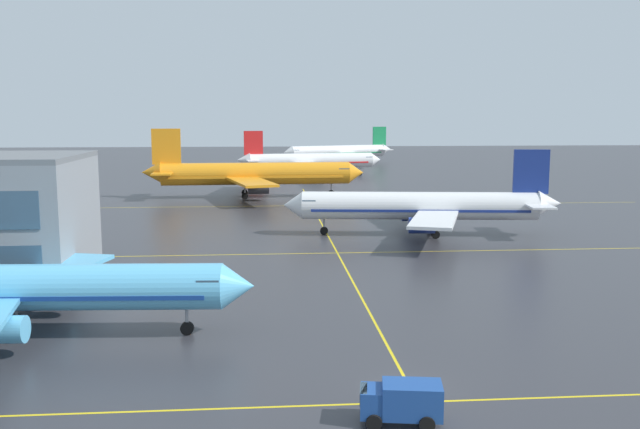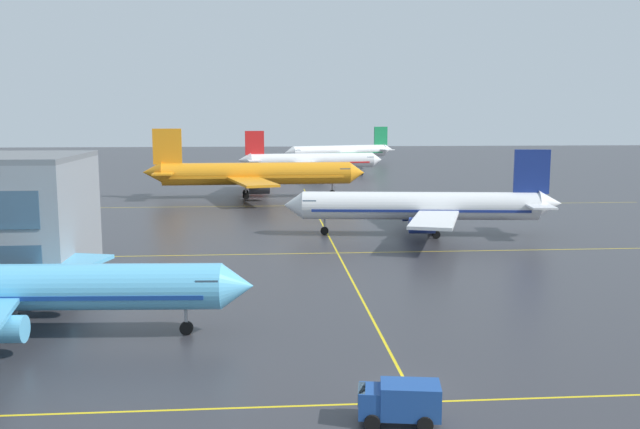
{
  "view_description": "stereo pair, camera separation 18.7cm",
  "coord_description": "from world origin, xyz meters",
  "px_view_note": "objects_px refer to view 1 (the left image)",
  "views": [
    {
      "loc": [
        -8.25,
        -37.49,
        15.54
      ],
      "look_at": [
        -2.74,
        29.85,
        5.77
      ],
      "focal_mm": 39.12,
      "sensor_mm": 36.0,
      "label": 1
    },
    {
      "loc": [
        -8.06,
        -37.51,
        15.54
      ],
      "look_at": [
        -2.74,
        29.85,
        5.77
      ],
      "focal_mm": 39.12,
      "sensor_mm": 36.0,
      "label": 2
    }
  ],
  "objects_px": {
    "airliner_far_left_stand": "(310,161)",
    "airliner_far_right_stand": "(340,152)",
    "airliner_front_gate": "(19,288)",
    "airliner_third_row": "(253,174)",
    "service_truck_red_van": "(401,401)",
    "airliner_second_row": "(423,206)"
  },
  "relations": [
    {
      "from": "airliner_far_right_stand",
      "to": "service_truck_red_van",
      "type": "bearing_deg",
      "value": -95.3
    },
    {
      "from": "service_truck_red_van",
      "to": "airliner_third_row",
      "type": "bearing_deg",
      "value": 95.09
    },
    {
      "from": "airliner_third_row",
      "to": "service_truck_red_van",
      "type": "bearing_deg",
      "value": -84.91
    },
    {
      "from": "airliner_front_gate",
      "to": "service_truck_red_van",
      "type": "relative_size",
      "value": 7.48
    },
    {
      "from": "airliner_front_gate",
      "to": "service_truck_red_van",
      "type": "bearing_deg",
      "value": -33.72
    },
    {
      "from": "airliner_far_left_stand",
      "to": "airliner_far_right_stand",
      "type": "distance_m",
      "value": 44.28
    },
    {
      "from": "airliner_far_right_stand",
      "to": "airliner_front_gate",
      "type": "bearing_deg",
      "value": -103.74
    },
    {
      "from": "airliner_second_row",
      "to": "airliner_far_left_stand",
      "type": "xyz_separation_m",
      "value": [
        -8.85,
        86.51,
        0.12
      ]
    },
    {
      "from": "airliner_third_row",
      "to": "airliner_far_right_stand",
      "type": "xyz_separation_m",
      "value": [
        25.72,
        85.83,
        -0.46
      ]
    },
    {
      "from": "airliner_far_left_stand",
      "to": "service_truck_red_van",
      "type": "bearing_deg",
      "value": -91.94
    },
    {
      "from": "service_truck_red_van",
      "to": "airliner_front_gate",
      "type": "bearing_deg",
      "value": 146.28
    },
    {
      "from": "airliner_second_row",
      "to": "airliner_third_row",
      "type": "height_order",
      "value": "airliner_third_row"
    },
    {
      "from": "airliner_front_gate",
      "to": "service_truck_red_van",
      "type": "distance_m",
      "value": 28.86
    },
    {
      "from": "airliner_front_gate",
      "to": "airliner_far_right_stand",
      "type": "relative_size",
      "value": 0.9
    },
    {
      "from": "airliner_far_left_stand",
      "to": "airliner_far_right_stand",
      "type": "height_order",
      "value": "airliner_far_right_stand"
    },
    {
      "from": "airliner_far_left_stand",
      "to": "airliner_far_right_stand",
      "type": "relative_size",
      "value": 1.02
    },
    {
      "from": "airliner_front_gate",
      "to": "airliner_far_left_stand",
      "type": "distance_m",
      "value": 128.12
    },
    {
      "from": "airliner_front_gate",
      "to": "airliner_far_left_stand",
      "type": "relative_size",
      "value": 0.88
    },
    {
      "from": "airliner_second_row",
      "to": "airliner_third_row",
      "type": "relative_size",
      "value": 0.86
    },
    {
      "from": "airliner_front_gate",
      "to": "airliner_far_left_stand",
      "type": "bearing_deg",
      "value": 77.05
    },
    {
      "from": "airliner_far_right_stand",
      "to": "airliner_third_row",
      "type": "bearing_deg",
      "value": -106.68
    },
    {
      "from": "airliner_third_row",
      "to": "airliner_far_left_stand",
      "type": "bearing_deg",
      "value": 72.7
    }
  ]
}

